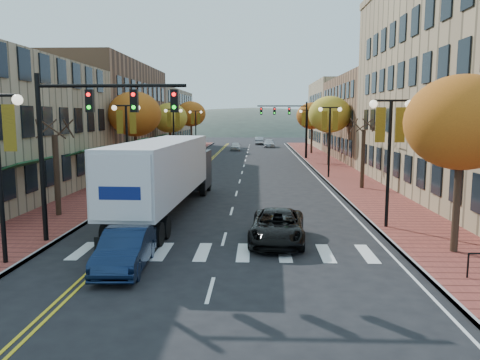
{
  "coord_description": "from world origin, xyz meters",
  "views": [
    {
      "loc": [
        1.42,
        -15.73,
        5.32
      ],
      "look_at": [
        0.59,
        6.88,
        2.2
      ],
      "focal_mm": 35.0,
      "sensor_mm": 36.0,
      "label": 1
    }
  ],
  "objects": [
    {
      "name": "black_suv",
      "position": [
        2.29,
        3.6,
        0.67
      ],
      "size": [
        2.58,
        5.0,
        1.35
      ],
      "primitive_type": "imported",
      "rotation": [
        0.0,
        0.0,
        -0.07
      ],
      "color": "black",
      "rests_on": "ground"
    },
    {
      "name": "semi_truck",
      "position": [
        -3.44,
        9.35,
        2.36
      ],
      "size": [
        3.19,
        16.26,
        4.04
      ],
      "rotation": [
        0.0,
        0.0,
        -0.04
      ],
      "color": "black",
      "rests_on": "ground"
    },
    {
      "name": "sidewalk_left",
      "position": [
        -9.0,
        32.5,
        0.07
      ],
      "size": [
        4.0,
        85.0,
        0.15
      ],
      "primitive_type": "cube",
      "color": "brown",
      "rests_on": "ground"
    },
    {
      "name": "tree_right_b",
      "position": [
        9.0,
        18.0,
        2.25
      ],
      "size": [
        0.28,
        0.28,
        4.2
      ],
      "color": "#382619",
      "rests_on": "sidewalk_right"
    },
    {
      "name": "building_left_mid",
      "position": [
        -17.0,
        36.0,
        5.5
      ],
      "size": [
        12.0,
        24.0,
        11.0
      ],
      "primitive_type": "cube",
      "color": "brown",
      "rests_on": "ground"
    },
    {
      "name": "tree_left_c",
      "position": [
        -9.0,
        40.0,
        5.05
      ],
      "size": [
        4.16,
        4.16,
        6.69
      ],
      "color": "#382619",
      "rests_on": "sidewalk_left"
    },
    {
      "name": "tree_right_d",
      "position": [
        9.0,
        50.0,
        5.29
      ],
      "size": [
        4.35,
        4.35,
        7.0
      ],
      "color": "#382619",
      "rests_on": "sidewalk_right"
    },
    {
      "name": "tree_right_a",
      "position": [
        9.0,
        2.0,
        5.05
      ],
      "size": [
        4.16,
        4.16,
        6.69
      ],
      "color": "#382619",
      "rests_on": "sidewalk_right"
    },
    {
      "name": "traffic_mast_near",
      "position": [
        -5.48,
        3.0,
        4.92
      ],
      "size": [
        6.1,
        0.35,
        7.0
      ],
      "color": "black",
      "rests_on": "ground"
    },
    {
      "name": "tree_right_c",
      "position": [
        9.0,
        34.0,
        5.45
      ],
      "size": [
        4.48,
        4.48,
        7.21
      ],
      "color": "#382619",
      "rests_on": "sidewalk_right"
    },
    {
      "name": "building_left_far",
      "position": [
        -17.0,
        61.0,
        4.75
      ],
      "size": [
        12.0,
        26.0,
        9.5
      ],
      "primitive_type": "cube",
      "color": "#9E8966",
      "rests_on": "ground"
    },
    {
      "name": "tree_left_a",
      "position": [
        -9.0,
        8.0,
        2.25
      ],
      "size": [
        0.28,
        0.28,
        4.2
      ],
      "color": "#382619",
      "rests_on": "sidewalk_left"
    },
    {
      "name": "lamp_right_c",
      "position": [
        7.5,
        42.0,
        4.29
      ],
      "size": [
        1.96,
        0.36,
        6.05
      ],
      "color": "black",
      "rests_on": "ground"
    },
    {
      "name": "navy_sedan",
      "position": [
        -3.16,
        -0.11,
        0.7
      ],
      "size": [
        1.68,
        4.32,
        1.4
      ],
      "primitive_type": "imported",
      "rotation": [
        0.0,
        0.0,
        0.05
      ],
      "color": "black",
      "rests_on": "ground"
    },
    {
      "name": "ground",
      "position": [
        0.0,
        0.0,
        0.0
      ],
      "size": [
        200.0,
        200.0,
        0.0
      ],
      "primitive_type": "plane",
      "color": "black",
      "rests_on": "ground"
    },
    {
      "name": "tree_left_d",
      "position": [
        -9.0,
        58.0,
        5.6
      ],
      "size": [
        4.61,
        4.61,
        7.42
      ],
      "color": "#382619",
      "rests_on": "sidewalk_left"
    },
    {
      "name": "car_far_silver",
      "position": [
        3.45,
        64.09,
        0.66
      ],
      "size": [
        2.0,
        4.6,
        1.32
      ],
      "primitive_type": "imported",
      "rotation": [
        0.0,
        0.0,
        -0.03
      ],
      "color": "#B3B3BB",
      "rests_on": "ground"
    },
    {
      "name": "tree_left_b",
      "position": [
        -9.0,
        24.0,
        5.45
      ],
      "size": [
        4.48,
        4.48,
        7.21
      ],
      "color": "#382619",
      "rests_on": "sidewalk_left"
    },
    {
      "name": "building_right_far",
      "position": [
        18.5,
        64.0,
        5.5
      ],
      "size": [
        15.0,
        20.0,
        11.0
      ],
      "primitive_type": "cube",
      "color": "#9E8966",
      "rests_on": "ground"
    },
    {
      "name": "car_far_oncoming",
      "position": [
        1.87,
        71.62,
        0.71
      ],
      "size": [
        1.74,
        4.38,
        1.42
      ],
      "primitive_type": "imported",
      "rotation": [
        0.0,
        0.0,
        3.09
      ],
      "color": "#A9A9B1",
      "rests_on": "ground"
    },
    {
      "name": "traffic_mast_far",
      "position": [
        5.48,
        42.0,
        4.92
      ],
      "size": [
        6.1,
        0.34,
        7.0
      ],
      "color": "black",
      "rests_on": "ground"
    },
    {
      "name": "lamp_left_c",
      "position": [
        -7.5,
        34.0,
        4.29
      ],
      "size": [
        1.96,
        0.36,
        6.05
      ],
      "color": "black",
      "rests_on": "ground"
    },
    {
      "name": "lamp_right_a",
      "position": [
        7.5,
        6.0,
        4.29
      ],
      "size": [
        1.96,
        0.36,
        6.05
      ],
      "color": "black",
      "rests_on": "ground"
    },
    {
      "name": "lamp_left_d",
      "position": [
        -7.5,
        52.0,
        4.29
      ],
      "size": [
        1.96,
        0.36,
        6.05
      ],
      "color": "black",
      "rests_on": "ground"
    },
    {
      "name": "lamp_right_b",
      "position": [
        7.5,
        24.0,
        4.29
      ],
      "size": [
        1.96,
        0.36,
        6.05
      ],
      "color": "black",
      "rests_on": "ground"
    },
    {
      "name": "car_far_white",
      "position": [
        -1.92,
        56.25,
        0.64
      ],
      "size": [
        1.55,
        3.78,
        1.28
      ],
      "primitive_type": "imported",
      "rotation": [
        0.0,
        0.0,
        0.01
      ],
      "color": "silver",
      "rests_on": "ground"
    },
    {
      "name": "building_right_mid",
      "position": [
        18.5,
        42.0,
        5.0
      ],
      "size": [
        15.0,
        24.0,
        10.0
      ],
      "primitive_type": "cube",
      "color": "brown",
      "rests_on": "ground"
    },
    {
      "name": "sidewalk_right",
      "position": [
        9.0,
        32.5,
        0.07
      ],
      "size": [
        4.0,
        85.0,
        0.15
      ],
      "primitive_type": "cube",
      "color": "brown",
      "rests_on": "ground"
    },
    {
      "name": "lamp_left_b",
      "position": [
        -7.5,
        16.0,
        4.29
      ],
      "size": [
        1.96,
        0.36,
        6.05
      ],
      "color": "black",
      "rests_on": "ground"
    }
  ]
}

